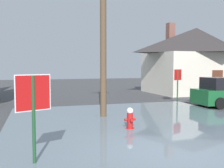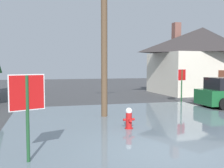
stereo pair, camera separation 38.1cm
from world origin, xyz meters
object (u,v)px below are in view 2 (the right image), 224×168
(utility_pole, at_px, (104,19))
(house, at_px, (202,59))
(stop_sign_near, at_px, (27,101))
(stop_sign_far, at_px, (182,79))
(fire_hydrant, at_px, (129,119))

(utility_pole, bearing_deg, house, 39.19)
(stop_sign_near, distance_m, house, 19.28)
(stop_sign_far, bearing_deg, fire_hydrant, -133.00)
(stop_sign_near, height_order, house, house)
(house, bearing_deg, stop_sign_far, -132.54)
(fire_hydrant, height_order, house, house)
(stop_sign_near, distance_m, fire_hydrant, 4.29)
(fire_hydrant, bearing_deg, house, 47.22)
(fire_hydrant, xyz_separation_m, stop_sign_far, (5.28, 5.66, 1.10))
(utility_pole, relative_size, house, 0.95)
(house, bearing_deg, utility_pole, -140.81)
(house, bearing_deg, fire_hydrant, -132.78)
(utility_pole, height_order, stop_sign_far, utility_pole)
(stop_sign_near, xyz_separation_m, stop_sign_far, (8.57, 8.17, -0.01))
(utility_pole, xyz_separation_m, house, (10.64, 8.67, -1.46))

